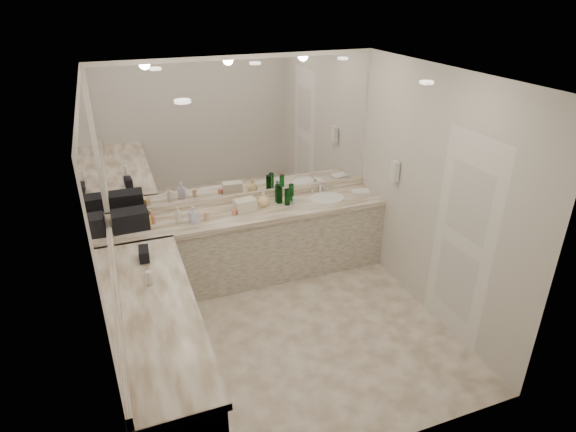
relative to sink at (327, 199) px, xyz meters
name	(u,v)px	position (x,y,z in m)	size (l,w,h in m)	color
floor	(290,334)	(-0.95, -1.20, -0.90)	(3.20, 3.20, 0.00)	beige
ceiling	(290,78)	(-0.95, -1.20, 1.71)	(3.20, 3.20, 0.00)	white
wall_back	(245,169)	(-0.95, 0.30, 0.41)	(3.20, 0.02, 2.60)	beige
wall_left	(107,253)	(-2.55, -1.20, 0.41)	(0.02, 3.00, 2.60)	beige
wall_right	(435,197)	(0.65, -1.20, 0.41)	(0.02, 3.00, 2.60)	beige
vanity_back_base	(254,246)	(-0.95, 0.00, -0.48)	(3.20, 0.60, 0.84)	beige
vanity_back_top	(253,213)	(-0.95, -0.01, -0.03)	(3.20, 0.64, 0.06)	silver
vanity_left_base	(162,352)	(-2.25, -1.50, -0.48)	(0.60, 2.40, 0.84)	beige
vanity_left_top	(157,309)	(-2.24, -1.50, -0.03)	(0.64, 2.42, 0.06)	silver
backsplash_back	(246,197)	(-0.95, 0.28, 0.05)	(3.20, 0.04, 0.10)	silver
backsplash_left	(116,289)	(-2.53, -1.20, 0.05)	(0.04, 3.00, 0.10)	silver
mirror_back	(243,130)	(-0.95, 0.29, 0.88)	(3.12, 0.01, 1.55)	white
mirror_left	(99,200)	(-2.54, -1.20, 0.88)	(0.01, 2.92, 1.55)	white
sink	(327,199)	(0.00, 0.00, 0.00)	(0.44, 0.44, 0.03)	white
faucet	(320,187)	(0.00, 0.21, 0.07)	(0.24, 0.16, 0.14)	silver
wall_phone	(395,171)	(0.61, -0.50, 0.46)	(0.06, 0.10, 0.24)	white
door	(462,241)	(0.64, -1.70, 0.16)	(0.02, 0.82, 2.10)	white
black_toiletry_bag	(130,219)	(-2.31, 0.02, 0.11)	(0.38, 0.24, 0.21)	black
black_bag_spill	(144,254)	(-2.25, -0.70, 0.06)	(0.09, 0.20, 0.11)	black
cream_cosmetic_case	(245,205)	(-1.04, 0.01, 0.07)	(0.24, 0.15, 0.14)	beige
hand_towel	(361,192)	(0.46, -0.01, 0.02)	(0.22, 0.14, 0.04)	white
lotion_left	(149,278)	(-2.25, -1.16, 0.07)	(0.05, 0.05, 0.13)	white
soap_bottle_a	(178,215)	(-1.81, -0.03, 0.10)	(0.07, 0.07, 0.19)	white
soap_bottle_b	(193,215)	(-1.66, -0.09, 0.10)	(0.09, 0.09, 0.20)	silver
soap_bottle_c	(263,199)	(-0.80, 0.06, 0.10)	(0.14, 0.14, 0.18)	#FED695
green_bottle_0	(291,192)	(-0.42, 0.12, 0.10)	(0.06, 0.06, 0.20)	#0D5519
green_bottle_1	(278,193)	(-0.60, 0.12, 0.11)	(0.07, 0.07, 0.22)	#0D5519
green_bottle_2	(287,197)	(-0.52, 0.00, 0.10)	(0.07, 0.07, 0.20)	#0D5519
green_bottle_3	(279,195)	(-0.59, 0.09, 0.11)	(0.07, 0.07, 0.20)	#0D5519
amenity_bottle_0	(153,220)	(-2.08, 0.05, 0.05)	(0.06, 0.06, 0.10)	#E57F66
amenity_bottle_1	(139,219)	(-2.22, 0.10, 0.06)	(0.05, 0.05, 0.11)	#9966B2
amenity_bottle_2	(234,212)	(-1.19, -0.05, 0.04)	(0.06, 0.06, 0.06)	#E57F66
amenity_bottle_3	(151,215)	(-2.09, 0.14, 0.07)	(0.05, 0.05, 0.13)	#E0B28C
amenity_bottle_4	(149,221)	(-2.13, 0.03, 0.06)	(0.06, 0.06, 0.10)	#F2D84C
amenity_bottle_5	(295,201)	(-0.43, -0.01, 0.05)	(0.06, 0.06, 0.08)	silver
amenity_bottle_6	(207,216)	(-1.51, -0.07, 0.05)	(0.06, 0.06, 0.10)	#E0B28C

